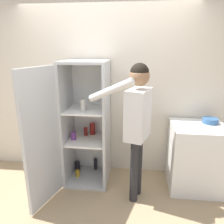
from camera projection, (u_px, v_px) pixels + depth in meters
name	position (u px, v px, depth m)	size (l,w,h in m)	color
ground_plane	(97.00, 207.00, 2.72)	(12.00, 12.00, 0.00)	tan
wall_back	(107.00, 91.00, 3.29)	(7.00, 0.06, 2.55)	beige
refrigerator	(79.00, 126.00, 3.03)	(0.81, 1.20, 1.75)	#B7BABC
person	(137.00, 115.00, 2.60)	(0.75, 0.51, 1.75)	#262628
counter	(196.00, 157.00, 3.02)	(0.71, 0.65, 0.92)	white
bowl	(210.00, 121.00, 2.97)	(0.21, 0.21, 0.07)	#335B8E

